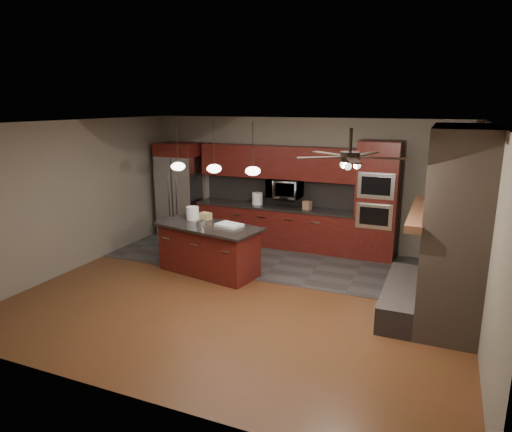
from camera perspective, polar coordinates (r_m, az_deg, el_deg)
The scene contains 22 objects.
ground at distance 7.73m, azimuth -1.40°, elevation -9.66°, with size 7.00×7.00×0.00m, color #5B2D1B.
ceiling at distance 7.09m, azimuth -1.54°, elevation 11.55°, with size 7.00×6.00×0.02m, color white.
back_wall at distance 10.04m, azimuth 5.58°, elevation 4.15°, with size 7.00×0.02×2.80m, color #696054.
right_wall at distance 6.70m, azimuth 27.00°, elevation -2.26°, with size 0.02×6.00×2.80m, color #696054.
left_wall at distance 9.26m, azimuth -21.66°, elevation 2.40°, with size 0.02×6.00×2.80m, color #696054.
slate_tile_patch at distance 9.29m, azimuth 3.16°, elevation -5.52°, with size 7.00×2.40×0.01m, color #383633.
fireplace_column at distance 7.09m, azimuth 23.00°, elevation -1.88°, with size 1.30×2.10×2.80m.
back_cabinetry at distance 10.05m, azimuth 2.49°, elevation 1.27°, with size 3.59×0.64×2.20m.
oven_tower at distance 9.43m, azimuth 14.90°, elevation 1.81°, with size 0.80×0.63×2.38m.
microwave at distance 9.91m, azimuth 3.61°, elevation 3.47°, with size 0.73×0.41×0.50m, color silver.
refrigerator at distance 10.93m, azimuth -9.44°, elevation 3.24°, with size 0.95×0.75×2.21m.
kitchen_island at distance 8.52m, azimuth -5.92°, elevation -4.11°, with size 2.11×1.26×0.92m.
white_bucket at distance 8.80m, azimuth -7.92°, elevation 0.34°, with size 0.24×0.24×0.25m, color white.
paint_can at distance 8.30m, azimuth -6.88°, elevation -0.95°, with size 0.17×0.17×0.11m, color silver.
paint_tray at distance 8.30m, azimuth -3.37°, elevation -1.12°, with size 0.46×0.32×0.05m, color white.
cardboard_box at distance 8.79m, azimuth -6.33°, elevation -0.02°, with size 0.21×0.15×0.13m, color tan.
counter_bucket at distance 10.13m, azimuth 0.19°, elevation 2.19°, with size 0.23×0.23×0.26m, color white.
counter_box at distance 9.72m, azimuth 6.41°, elevation 1.34°, with size 0.16×0.13×0.18m, color #95684D.
pendant_left at distance 8.56m, azimuth -9.72°, elevation 6.16°, with size 0.26×0.26×0.92m.
pendant_center at distance 8.19m, azimuth -5.26°, elevation 5.95°, with size 0.26×0.26×0.92m.
pendant_right at distance 7.87m, azimuth -0.40°, elevation 5.68°, with size 0.26×0.26×0.92m.
ceiling_fan at distance 5.80m, azimuth 11.67°, elevation 7.35°, with size 1.27×1.33×0.41m.
Camera 1 is at (2.91, -6.46, 3.09)m, focal length 32.00 mm.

